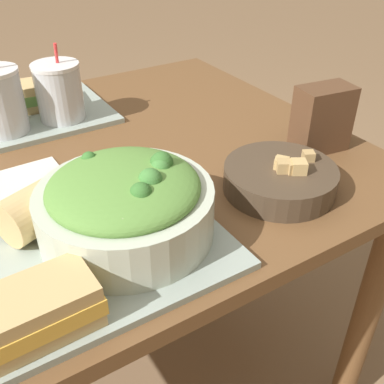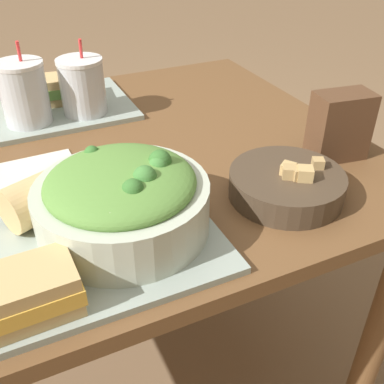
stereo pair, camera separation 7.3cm
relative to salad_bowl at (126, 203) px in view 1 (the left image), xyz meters
name	(u,v)px [view 1 (the left image)]	position (x,y,z in m)	size (l,w,h in m)	color
dining_table	(50,214)	(-0.06, 0.27, -0.16)	(1.29, 0.90, 0.72)	brown
tray_near	(101,254)	(-0.05, -0.02, -0.06)	(0.37, 0.29, 0.01)	#99A89E
tray_far	(28,116)	(-0.01, 0.54, -0.06)	(0.37, 0.29, 0.01)	#99A89E
salad_bowl	(126,203)	(0.00, 0.00, 0.00)	(0.27, 0.27, 0.12)	beige
soup_bowl	(280,178)	(0.29, -0.02, -0.04)	(0.20, 0.20, 0.07)	#473828
sandwich_near	(39,310)	(-0.17, -0.11, -0.02)	(0.14, 0.09, 0.06)	tan
baguette_near	(41,206)	(-0.10, 0.09, -0.02)	(0.14, 0.12, 0.07)	tan
sandwich_far	(33,95)	(0.01, 0.56, -0.02)	(0.13, 0.10, 0.06)	tan
drink_cup_dark	(0,103)	(-0.08, 0.47, 0.01)	(0.11, 0.11, 0.18)	silver
drink_cup_red	(59,93)	(0.05, 0.47, 0.00)	(0.11, 0.11, 0.17)	silver
chip_bag	(322,119)	(0.47, 0.06, 0.00)	(0.12, 0.08, 0.14)	brown
napkin_folded	(20,181)	(-0.10, 0.26, -0.07)	(0.16, 0.12, 0.00)	silver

